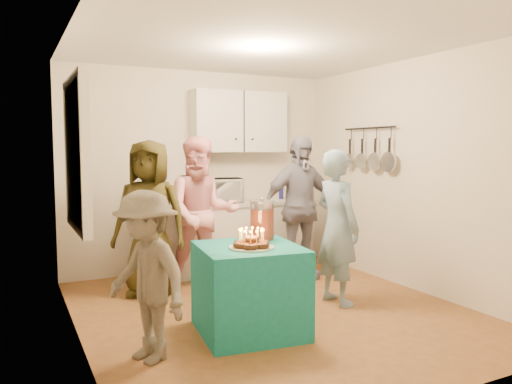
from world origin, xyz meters
name	(u,v)px	position (x,y,z in m)	size (l,w,h in m)	color
floor	(272,310)	(0.00, 0.00, 0.00)	(4.00, 4.00, 0.00)	brown
ceiling	(273,42)	(0.00, 0.00, 2.60)	(4.00, 4.00, 0.00)	white
back_wall	(200,171)	(0.00, 2.00, 1.30)	(3.60, 3.60, 0.00)	silver
left_wall	(76,186)	(-1.80, 0.00, 1.30)	(4.00, 4.00, 0.00)	silver
right_wall	(412,175)	(1.80, 0.00, 1.30)	(4.00, 4.00, 0.00)	silver
window_night	(74,154)	(-1.77, 0.30, 1.55)	(0.04, 1.00, 1.20)	black
counter	(223,238)	(0.20, 1.70, 0.43)	(2.20, 0.58, 0.86)	white
countertop	(223,204)	(0.20, 1.70, 0.89)	(2.24, 0.62, 0.05)	beige
upper_cabinet	(239,122)	(0.50, 1.85, 1.95)	(1.30, 0.30, 0.80)	white
pot_rack	(367,148)	(1.72, 0.70, 1.60)	(0.12, 1.00, 0.60)	black
microwave	(221,190)	(0.16, 1.70, 1.06)	(0.55, 0.37, 0.30)	white
party_table	(249,289)	(-0.45, -0.42, 0.38)	(0.85, 0.85, 0.76)	#127977
donut_cake	(251,238)	(-0.48, -0.51, 0.85)	(0.38, 0.38, 0.18)	#381C0C
punch_jar	(262,221)	(-0.20, -0.17, 0.93)	(0.22, 0.22, 0.34)	red
man_birthday	(337,227)	(0.72, -0.08, 0.79)	(0.58, 0.38, 1.59)	#7D9BB6
woman_back_left	(150,218)	(-0.92, 1.08, 0.85)	(0.83, 0.54, 1.69)	brown
woman_back_center	(202,214)	(-0.35, 1.00, 0.87)	(0.84, 0.66, 1.73)	pink
woman_back_right	(299,208)	(0.89, 0.95, 0.88)	(1.03, 0.43, 1.75)	#111035
child_near_left	(146,276)	(-1.39, -0.60, 0.65)	(0.83, 0.48, 1.29)	#534C42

